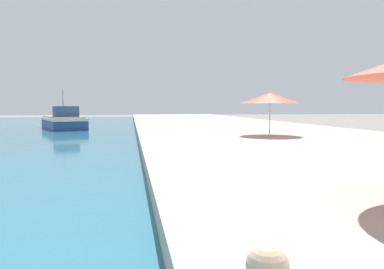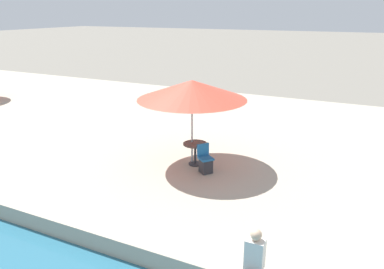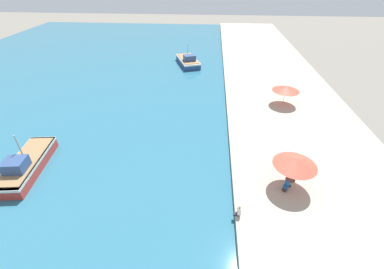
{
  "view_description": "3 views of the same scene",
  "coord_description": "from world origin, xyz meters",
  "views": [
    {
      "loc": [
        -0.43,
        6.58,
        2.22
      ],
      "look_at": [
        1.5,
        18.36,
        1.3
      ],
      "focal_mm": 35.0,
      "sensor_mm": 36.0,
      "label": 1
    },
    {
      "loc": [
        -5.7,
        6.82,
        5.39
      ],
      "look_at": [
        4.78,
        11.87,
        1.5
      ],
      "focal_mm": 35.0,
      "sensor_mm": 36.0,
      "label": 2
    },
    {
      "loc": [
        -2.29,
        -4.49,
        16.27
      ],
      "look_at": [
        -4.0,
        18.0,
        1.1
      ],
      "focal_mm": 24.0,
      "sensor_mm": 36.0,
      "label": 3
    }
  ],
  "objects": [
    {
      "name": "cafe_umbrella_white",
      "position": [
        7.55,
        27.28,
        2.66
      ],
      "size": [
        3.48,
        3.48,
        2.46
      ],
      "color": "#B7B7B7",
      "rests_on": "quay_promenade"
    },
    {
      "name": "fishing_boat_mid",
      "position": [
        -6.69,
        43.38,
        0.79
      ],
      "size": [
        5.31,
        7.82,
        3.77
      ],
      "rotation": [
        0.0,
        0.0,
        0.35
      ],
      "color": "navy",
      "rests_on": "water_basin"
    },
    {
      "name": "quay_promenade",
      "position": [
        8.0,
        37.0,
        0.25
      ],
      "size": [
        16.0,
        90.0,
        0.5
      ],
      "color": "#B2A893",
      "rests_on": "ground_plane"
    }
  ]
}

